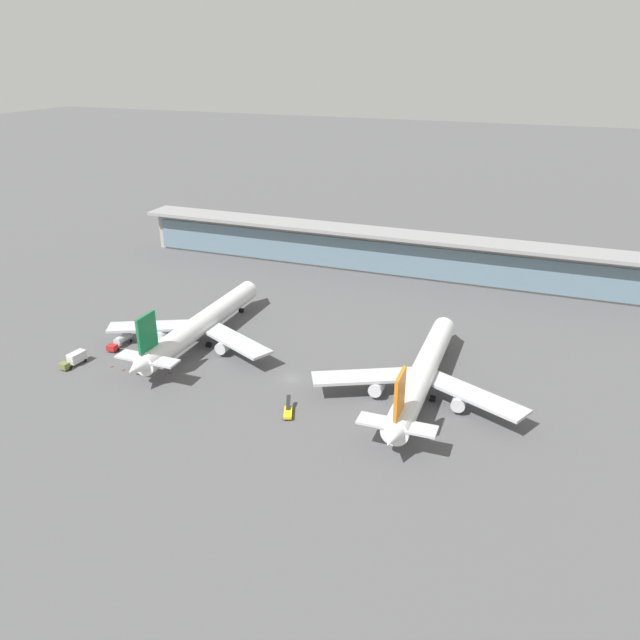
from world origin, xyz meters
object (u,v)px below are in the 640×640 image
Objects in this scene: airliner_centre_stand at (422,375)px; service_truck_mid_apron_red at (121,340)px; airliner_left_stand at (200,325)px; safety_cone_alpha at (111,366)px; safety_cone_bravo at (170,372)px; safety_cone_charlie at (123,369)px; service_truck_under_wing_olive at (74,359)px; service_truck_near_nose_yellow at (288,412)px.

service_truck_mid_apron_red is at bearing -177.59° from airliner_centre_stand.
airliner_left_stand reaches higher than safety_cone_alpha.
airliner_left_stand is 91.97× the size of safety_cone_alpha.
service_truck_mid_apron_red is (-19.21, -9.80, -3.71)m from airliner_left_stand.
safety_cone_bravo is 1.00× the size of safety_cone_charlie.
safety_cone_alpha is at bearing -63.82° from service_truck_mid_apron_red.
airliner_left_stand is 32.96m from service_truck_under_wing_olive.
service_truck_near_nose_yellow is 58.47m from service_truck_mid_apron_red.
safety_cone_bravo is 12.16m from safety_cone_charlie.
safety_cone_alpha is 4.00m from safety_cone_charlie.
service_truck_mid_apron_red reaches higher than safety_cone_charlie.
airliner_left_stand is 25.45m from safety_cone_alpha.
service_truck_under_wing_olive is 9.77m from safety_cone_alpha.
airliner_centre_stand is 92.06× the size of safety_cone_charlie.
service_truck_under_wing_olive is 13.90m from service_truck_mid_apron_red.
safety_cone_bravo is (21.17, -8.56, -1.39)m from service_truck_mid_apron_red.
airliner_centre_stand is 9.43× the size of service_truck_near_nose_yellow.
airliner_left_stand and airliner_centre_stand have the same top height.
service_truck_under_wing_olive is 25.65m from safety_cone_bravo.
airliner_left_stand is at bearing 27.02° from service_truck_mid_apron_red.
safety_cone_bravo is at bearing 168.62° from service_truck_near_nose_yellow.
service_truck_under_wing_olive reaches higher than safety_cone_charlie.
service_truck_mid_apron_red is at bearing 164.48° from service_truck_near_nose_yellow.
airliner_left_stand is at bearing 44.87° from service_truck_under_wing_olive.
service_truck_mid_apron_red is 12.33× the size of safety_cone_bravo.
service_truck_under_wing_olive is (-85.56, -16.74, -3.72)m from airliner_centre_stand.
service_truck_under_wing_olive is 0.87× the size of service_truck_mid_apron_red.
safety_cone_bravo is at bearing -83.91° from airliner_left_stand.
airliner_centre_stand is 73.89m from safety_cone_charlie.
service_truck_near_nose_yellow reaches higher than safety_cone_bravo.
service_truck_near_nose_yellow is 0.79× the size of service_truck_mid_apron_red.
airliner_left_stand is 1.00× the size of airliner_centre_stand.
airliner_centre_stand is 81.72m from service_truck_mid_apron_red.
safety_cone_bravo is (-60.39, -12.00, -5.10)m from airliner_centre_stand.
safety_cone_charlie is at bearing -168.37° from airliner_centre_stand.
service_truck_near_nose_yellow is 60.38m from service_truck_under_wing_olive.
airliner_left_stand reaches higher than service_truck_under_wing_olive.
airliner_centre_stand reaches higher than safety_cone_alpha.
safety_cone_bravo and safety_cone_charlie have the same top height.
airliner_centre_stand is 77.69m from safety_cone_alpha.
service_truck_under_wing_olive is at bearing -165.94° from safety_cone_alpha.
service_truck_near_nose_yellow is 51.16m from safety_cone_alpha.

